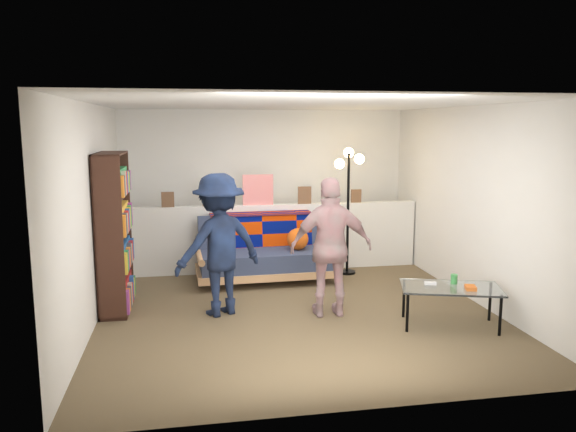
% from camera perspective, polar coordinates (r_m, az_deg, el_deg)
% --- Properties ---
extents(ground, '(5.00, 5.00, 0.00)m').
position_cam_1_polar(ground, '(6.82, 0.60, -9.28)').
color(ground, brown).
rests_on(ground, ground).
extents(room_shell, '(4.60, 5.05, 2.45)m').
position_cam_1_polar(room_shell, '(6.95, -0.10, 5.16)').
color(room_shell, silver).
rests_on(room_shell, ground).
extents(half_wall_ledge, '(4.45, 0.15, 1.00)m').
position_cam_1_polar(half_wall_ledge, '(8.41, -1.70, -2.19)').
color(half_wall_ledge, silver).
rests_on(half_wall_ledge, ground).
extents(ledge_decor, '(2.97, 0.02, 0.45)m').
position_cam_1_polar(ledge_decor, '(8.25, -3.25, 2.34)').
color(ledge_decor, brown).
rests_on(ledge_decor, half_wall_ledge).
extents(futon_sofa, '(1.93, 0.98, 0.82)m').
position_cam_1_polar(futon_sofa, '(7.90, -2.27, -3.82)').
color(futon_sofa, tan).
rests_on(futon_sofa, ground).
extents(bookshelf, '(0.31, 0.93, 1.85)m').
position_cam_1_polar(bookshelf, '(6.88, -17.25, -2.08)').
color(bookshelf, black).
rests_on(bookshelf, ground).
extents(coffee_table, '(1.17, 0.86, 0.55)m').
position_cam_1_polar(coffee_table, '(6.35, 16.26, -7.17)').
color(coffee_table, black).
rests_on(coffee_table, ground).
extents(floor_lamp, '(0.41, 0.33, 1.84)m').
position_cam_1_polar(floor_lamp, '(8.18, 6.18, 3.14)').
color(floor_lamp, black).
rests_on(floor_lamp, ground).
extents(person_left, '(1.21, 0.98, 1.63)m').
position_cam_1_polar(person_left, '(6.45, -7.03, -2.92)').
color(person_left, black).
rests_on(person_left, ground).
extents(person_right, '(0.96, 0.45, 1.59)m').
position_cam_1_polar(person_right, '(6.38, 4.41, -3.19)').
color(person_right, pink).
rests_on(person_right, ground).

